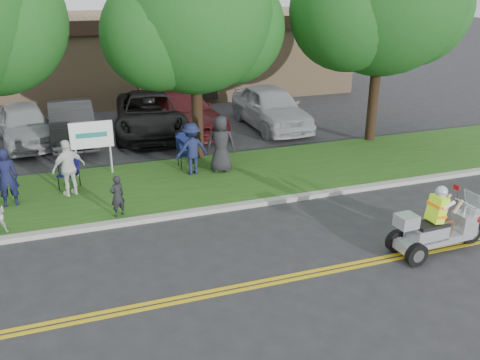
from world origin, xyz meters
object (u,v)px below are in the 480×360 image
object	(u,v)px
parked_car_mid	(150,114)
spectator_adult_right	(69,168)
parked_car_far_right	(271,107)
spectator_adult_left	(6,177)
lawn_chair_b	(186,148)
parked_car_far_left	(25,124)
parked_car_right	(182,112)
trike_scooter	(437,229)
parked_car_left	(72,123)
lawn_chair_a	(70,169)

from	to	relation	value
parked_car_mid	spectator_adult_right	bearing A→B (deg)	-111.74
parked_car_mid	parked_car_far_right	bearing A→B (deg)	-1.44
parked_car_mid	spectator_adult_left	bearing A→B (deg)	-121.15
parked_car_mid	lawn_chair_b	bearing A→B (deg)	-77.74
parked_car_far_left	parked_car_right	xyz separation A→B (m)	(5.80, -0.06, 0.02)
lawn_chair_b	parked_car_mid	distance (m)	4.43
lawn_chair_b	spectator_adult_left	size ratio (longest dim) A/B	0.67
spectator_adult_left	spectator_adult_right	size ratio (longest dim) A/B	1.00
trike_scooter	parked_car_left	distance (m)	13.29
parked_car_far_right	spectator_adult_left	bearing A→B (deg)	-152.67
lawn_chair_a	trike_scooter	bearing A→B (deg)	-14.71
lawn_chair_a	parked_car_far_right	bearing A→B (deg)	54.15
lawn_chair_a	spectator_adult_left	xyz separation A→B (m)	(-1.55, -0.85, 0.24)
spectator_adult_left	parked_car_right	distance (m)	8.40
parked_car_mid	parked_car_far_right	distance (m)	4.82
parked_car_mid	parked_car_right	bearing A→B (deg)	8.14
parked_car_mid	parked_car_right	distance (m)	1.27
spectator_adult_right	parked_car_right	distance (m)	7.20
spectator_adult_right	parked_car_left	distance (m)	5.42
spectator_adult_right	parked_car_far_left	bearing A→B (deg)	-101.33
parked_car_far_left	parked_car_left	world-z (taller)	parked_car_far_left
lawn_chair_a	parked_car_mid	xyz separation A→B (m)	(3.16, 5.04, 0.13)
trike_scooter	lawn_chair_a	world-z (taller)	trike_scooter
spectator_adult_right	parked_car_far_right	world-z (taller)	parked_car_far_right
trike_scooter	parked_car_far_right	size ratio (longest dim) A/B	0.49
spectator_adult_right	parked_car_far_left	size ratio (longest dim) A/B	0.36
parked_car_far_right	lawn_chair_b	bearing A→B (deg)	-141.37
lawn_chair_b	parked_car_left	distance (m)	5.30
parked_car_right	parked_car_mid	bearing A→B (deg)	168.94
trike_scooter	spectator_adult_left	bearing A→B (deg)	145.63
lawn_chair_b	parked_car_mid	xyz separation A→B (m)	(-0.36, 4.41, 0.08)
parked_car_far_left	parked_car_left	bearing A→B (deg)	-20.02
parked_car_right	spectator_adult_right	bearing A→B (deg)	-139.70
lawn_chair_a	lawn_chair_b	bearing A→B (deg)	35.85
trike_scooter	spectator_adult_left	xyz separation A→B (m)	(-9.02, 5.52, 0.34)
spectator_adult_right	parked_car_right	size ratio (longest dim) A/B	0.30
trike_scooter	lawn_chair_a	bearing A→B (deg)	136.62
lawn_chair_b	parked_car_left	bearing A→B (deg)	128.77
spectator_adult_left	parked_car_mid	size ratio (longest dim) A/B	0.28
spectator_adult_right	spectator_adult_left	bearing A→B (deg)	-16.26
lawn_chair_a	spectator_adult_right	distance (m)	0.67
trike_scooter	parked_car_left	bearing A→B (deg)	119.96
parked_car_far_left	parked_car_mid	xyz separation A→B (m)	(4.53, -0.07, 0.04)
spectator_adult_right	parked_car_left	world-z (taller)	spectator_adult_right
spectator_adult_left	parked_car_left	world-z (taller)	spectator_adult_left
parked_car_left	parked_car_mid	bearing A→B (deg)	4.11
trike_scooter	lawn_chair_a	xyz separation A→B (m)	(-7.46, 6.37, 0.10)
parked_car_far_left	spectator_adult_left	bearing A→B (deg)	-100.81
spectator_adult_right	parked_car_left	size ratio (longest dim) A/B	0.35
parked_car_mid	parked_car_right	size ratio (longest dim) A/B	1.08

